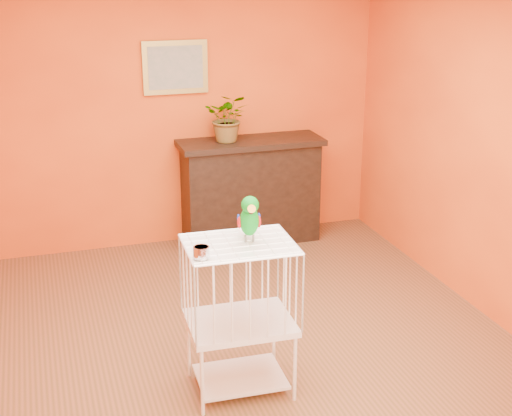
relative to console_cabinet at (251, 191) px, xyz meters
name	(u,v)px	position (x,y,z in m)	size (l,w,h in m)	color
ground	(244,346)	(-0.67, -2.00, -0.53)	(4.50, 4.50, 0.00)	brown
room_shell	(243,138)	(-0.67, -2.00, 1.06)	(4.50, 4.50, 4.50)	#EC5A16
console_cabinet	(251,191)	(0.00, 0.00, 0.00)	(1.42, 0.51, 1.05)	black
potted_plant	(228,122)	(-0.22, 0.04, 0.71)	(0.42, 0.47, 0.36)	#26722D
framed_picture	(175,67)	(-0.67, 0.21, 1.22)	(0.62, 0.04, 0.50)	#A38A3A
birdcage	(240,315)	(-0.85, -2.51, 0.01)	(0.69, 0.54, 1.04)	white
feed_cup	(201,252)	(-1.12, -2.66, 0.55)	(0.10, 0.10, 0.07)	silver
parrot	(249,218)	(-0.78, -2.49, 0.67)	(0.16, 0.28, 0.31)	#59544C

